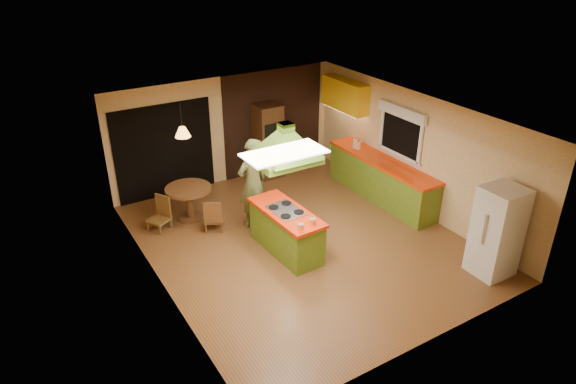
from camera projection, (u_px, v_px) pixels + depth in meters
ground at (302, 241)px, 9.89m from camera, size 6.50×6.50×0.00m
room_walls at (303, 182)px, 9.33m from camera, size 5.50×6.50×6.50m
ceiling_plane at (304, 116)px, 8.76m from camera, size 6.50×6.50×0.00m
brick_panel at (274, 121)px, 12.37m from camera, size 2.64×0.03×2.50m
nook_opening at (165, 151)px, 11.18m from camera, size 2.20×0.03×2.10m
right_counter at (381, 179)px, 11.28m from camera, size 0.62×3.05×0.92m
upper_cabinets at (345, 95)px, 11.88m from camera, size 0.34×1.40×0.70m
window_right at (402, 123)px, 10.65m from camera, size 0.12×1.35×1.06m
fluor_panel at (285, 153)px, 7.35m from camera, size 1.20×0.60×0.03m
kitchen_island at (286, 231)px, 9.40m from camera, size 0.74×1.70×0.86m
range_hood at (286, 137)px, 8.58m from camera, size 1.10×0.80×0.80m
man at (253, 183)px, 10.06m from camera, size 0.72×0.53×1.84m
refrigerator at (497, 231)px, 8.64m from camera, size 0.68×0.64×1.62m
wall_oven at (268, 141)px, 12.16m from camera, size 0.59×0.60×1.78m
dining_table at (189, 197)px, 10.45m from camera, size 0.94×0.94×0.71m
chair_left at (158, 214)px, 10.11m from camera, size 0.52×0.52×0.69m
chair_near at (214, 214)px, 10.14m from camera, size 0.51×0.51×0.68m
pendant_lamp at (183, 132)px, 9.81m from camera, size 0.31×0.31×0.20m
canister_large at (356, 143)px, 11.67m from camera, size 0.18×0.18×0.20m
canister_medium at (358, 145)px, 11.61m from camera, size 0.17×0.17×0.19m
canister_small at (355, 144)px, 11.70m from camera, size 0.13×0.13×0.15m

